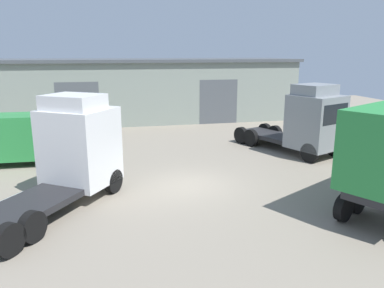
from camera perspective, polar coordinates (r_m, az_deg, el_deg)
name	(u,v)px	position (r m, az deg, el deg)	size (l,w,h in m)	color
ground_plane	(188,185)	(16.79, -0.58, -6.27)	(60.00, 60.00, 0.00)	gray
warehouse_building	(146,89)	(33.65, -7.07, 8.34)	(25.74, 8.35, 5.21)	gray
tractor_unit_white	(72,151)	(15.49, -17.85, -1.09)	(5.73, 6.84, 4.17)	silver
tractor_unit_grey	(308,122)	(22.21, 17.21, 3.20)	(4.84, 6.96, 4.06)	gray
delivery_van_green	(17,138)	(21.56, -25.07, 0.90)	(5.71, 2.14, 2.63)	#28843D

